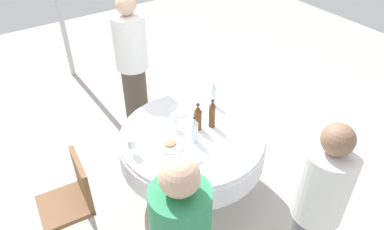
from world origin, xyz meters
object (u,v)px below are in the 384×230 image
object	(u,v)px
bottle_brown_near	(198,117)
bottle_clear_inner	(195,130)
chair_north	(73,196)
dining_table	(192,146)
bottle_brown_rear	(212,114)
wine_glass_inner	(174,119)
plate_mid	(170,144)
plate_outer	(179,111)
bottle_clear_west	(213,94)
person_near	(316,211)
person_rear	(133,69)
wine_glass_front	(132,143)

from	to	relation	value
bottle_brown_near	bottle_clear_inner	distance (m)	0.17
bottle_clear_inner	chair_north	bearing A→B (deg)	169.57
bottle_clear_inner	dining_table	bearing A→B (deg)	67.61
bottle_brown_rear	bottle_clear_inner	bearing A→B (deg)	-161.02
chair_north	wine_glass_inner	bearing A→B (deg)	-82.19
bottle_clear_inner	chair_north	xyz separation A→B (m)	(-1.06, 0.20, -0.34)
plate_mid	plate_outer	xyz separation A→B (m)	(0.32, 0.37, -0.00)
bottle_clear_west	wine_glass_inner	size ratio (longest dim) A/B	1.67
wine_glass_inner	person_near	size ratio (longest dim) A/B	0.10
bottle_brown_rear	wine_glass_inner	size ratio (longest dim) A/B	1.80
bottle_brown_near	person_rear	distance (m)	1.07
plate_mid	person_near	distance (m)	1.28
wine_glass_front	plate_mid	size ratio (longest dim) A/B	0.64
bottle_clear_west	plate_mid	size ratio (longest dim) A/B	1.10
plate_outer	person_near	distance (m)	1.58
wine_glass_front	person_near	distance (m)	1.49
wine_glass_inner	bottle_clear_inner	bearing A→B (deg)	-78.53
wine_glass_front	person_rear	world-z (taller)	person_rear
bottle_brown_near	wine_glass_inner	bearing A→B (deg)	145.00
person_rear	person_near	size ratio (longest dim) A/B	1.08
plate_outer	chair_north	xyz separation A→B (m)	(-1.18, -0.25, -0.23)
plate_mid	person_near	bearing A→B (deg)	-70.38
person_rear	bottle_clear_inner	bearing A→B (deg)	-92.06
chair_north	bottle_clear_west	bearing A→B (deg)	-79.25
bottle_brown_rear	bottle_brown_near	xyz separation A→B (m)	(-0.13, 0.04, -0.01)
chair_north	bottle_brown_rear	bearing A→B (deg)	-89.76
bottle_brown_rear	bottle_brown_near	world-z (taller)	bottle_brown_rear
bottle_clear_west	chair_north	bearing A→B (deg)	-174.29
plate_mid	person_rear	bearing A→B (deg)	78.94
bottle_clear_west	plate_mid	distance (m)	0.73
dining_table	person_rear	size ratio (longest dim) A/B	0.79
bottle_brown_near	person_rear	size ratio (longest dim) A/B	0.16
bottle_clear_west	chair_north	size ratio (longest dim) A/B	0.31
bottle_brown_rear	plate_outer	world-z (taller)	bottle_brown_rear
bottle_brown_near	plate_mid	distance (m)	0.35
wine_glass_inner	bottle_clear_west	bearing A→B (deg)	11.47
bottle_brown_rear	wine_glass_front	bearing A→B (deg)	174.51
plate_mid	plate_outer	bearing A→B (deg)	49.16
bottle_brown_near	wine_glass_front	xyz separation A→B (m)	(-0.63, 0.03, -0.02)
bottle_clear_west	bottle_clear_inner	bearing A→B (deg)	-142.80
bottle_clear_inner	wine_glass_front	size ratio (longest dim) A/B	1.69
wine_glass_front	plate_outer	distance (m)	0.70
dining_table	bottle_brown_rear	size ratio (longest dim) A/B	4.63
wine_glass_inner	bottle_brown_near	bearing A→B (deg)	-35.00
plate_outer	person_near	size ratio (longest dim) A/B	0.14
wine_glass_front	bottle_brown_rear	bearing A→B (deg)	-5.49
bottle_clear_inner	chair_north	world-z (taller)	bottle_clear_inner
plate_mid	chair_north	xyz separation A→B (m)	(-0.86, 0.13, -0.23)
bottle_clear_inner	wine_glass_front	distance (m)	0.54
wine_glass_front	person_near	size ratio (longest dim) A/B	0.10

